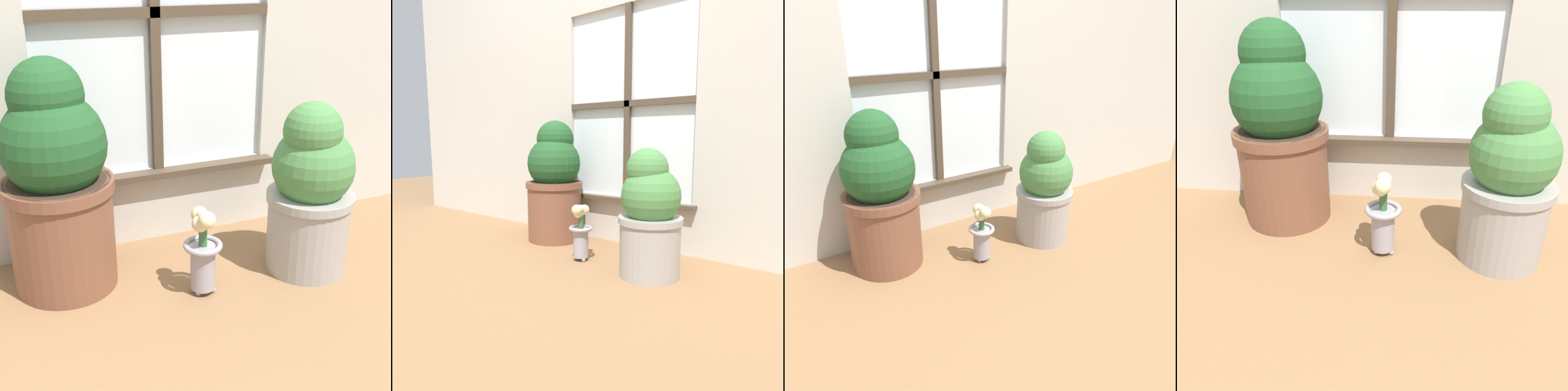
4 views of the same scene
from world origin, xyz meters
The scene contains 4 objects.
ground_plane centered at (0.00, 0.00, 0.00)m, with size 10.00×10.00×0.00m, color olive.
potted_plant_left centered at (-0.40, 0.41, 0.37)m, with size 0.36×0.36×0.75m.
potted_plant_right centered at (0.40, 0.20, 0.29)m, with size 0.30×0.30×0.60m.
flower_vase centered at (0.00, 0.18, 0.16)m, with size 0.13×0.13×0.30m.
Camera 1 is at (-0.59, -1.21, 1.00)m, focal length 50.00 mm.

